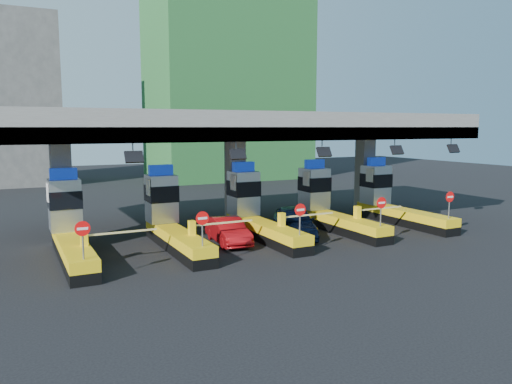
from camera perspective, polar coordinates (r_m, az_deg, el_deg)
name	(u,v)px	position (r m, az deg, el deg)	size (l,w,h in m)	color
ground	(257,237)	(28.49, 0.12, -5.14)	(120.00, 120.00, 0.00)	black
toll_canopy	(236,128)	(30.40, -2.33, 7.30)	(28.00, 12.09, 7.00)	slate
toll_lane_far_left	(69,228)	(25.69, -20.57, -3.83)	(4.43, 8.00, 4.16)	black
toll_lane_left	(170,219)	(26.65, -9.81, -3.06)	(4.43, 8.00, 4.16)	black
toll_lane_center	(255,212)	(28.46, -0.13, -2.29)	(4.43, 8.00, 4.16)	black
toll_lane_right	(328,206)	(30.98, 8.18, -1.56)	(4.43, 8.00, 4.16)	black
toll_lane_far_right	(390,200)	(34.06, 15.11, -0.94)	(4.43, 8.00, 4.16)	black
bg_building_scaffold	(227,62)	(62.38, -3.35, 14.60)	(18.00, 12.00, 28.00)	#1E5926
van	(295,222)	(28.46, 4.44, -3.40)	(2.04, 5.06, 1.72)	black
red_car	(228,231)	(26.80, -3.21, -4.45)	(1.46, 4.20, 1.38)	#A00C10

